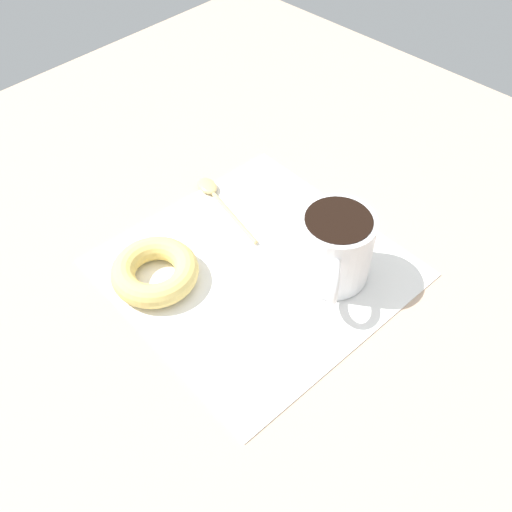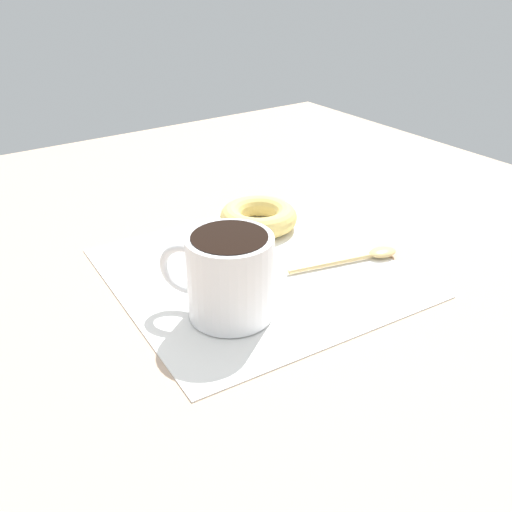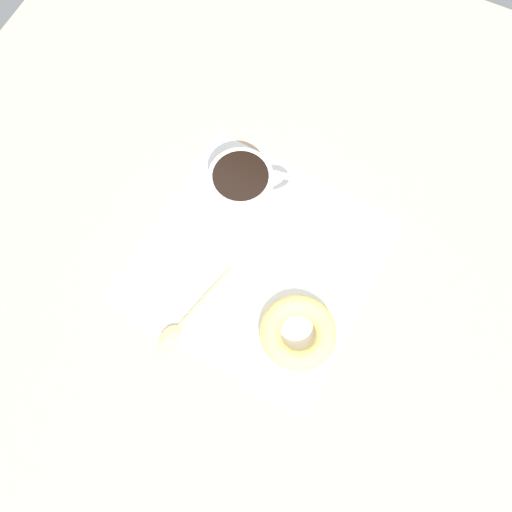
{
  "view_description": "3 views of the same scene",
  "coord_description": "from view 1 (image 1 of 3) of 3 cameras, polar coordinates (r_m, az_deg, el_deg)",
  "views": [
    {
      "loc": [
        31.21,
        -30.26,
        53.28
      ],
      "look_at": [
        -0.85,
        2.66,
        2.3
      ],
      "focal_mm": 40.0,
      "sensor_mm": 36.0,
      "label": 1
    },
    {
      "loc": [
        32.36,
        50.72,
        34.05
      ],
      "look_at": [
        -0.85,
        2.66,
        2.3
      ],
      "focal_mm": 40.0,
      "sensor_mm": 36.0,
      "label": 2
    },
    {
      "loc": [
        -25.93,
        -9.49,
        77.3
      ],
      "look_at": [
        -0.85,
        2.66,
        2.3
      ],
      "focal_mm": 40.0,
      "sensor_mm": 36.0,
      "label": 3
    }
  ],
  "objects": [
    {
      "name": "ground_plane",
      "position": [
        0.7,
        -1.03,
        -3.35
      ],
      "size": [
        120.0,
        120.0,
        2.0
      ],
      "primitive_type": "cube",
      "color": "tan"
    },
    {
      "name": "napkin",
      "position": [
        0.7,
        -0.0,
        -1.17
      ],
      "size": [
        33.92,
        33.92,
        0.3
      ],
      "primitive_type": "cube",
      "rotation": [
        0.0,
        0.0,
        -0.06
      ],
      "color": "white",
      "rests_on": "ground_plane"
    },
    {
      "name": "coffee_cup",
      "position": [
        0.67,
        7.89,
        0.85
      ],
      "size": [
        9.59,
        10.92,
        8.98
      ],
      "color": "white",
      "rests_on": "napkin"
    },
    {
      "name": "spoon",
      "position": [
        0.79,
        -4.1,
        6.1
      ],
      "size": [
        14.5,
        4.85,
        0.9
      ],
      "color": "#D8B772",
      "rests_on": "napkin"
    },
    {
      "name": "donut",
      "position": [
        0.69,
        -10.08,
        -1.53
      ],
      "size": [
        10.49,
        10.49,
        2.91
      ],
      "primitive_type": "torus",
      "color": "#E5C66B",
      "rests_on": "napkin"
    }
  ]
}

